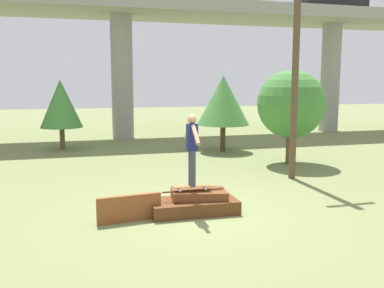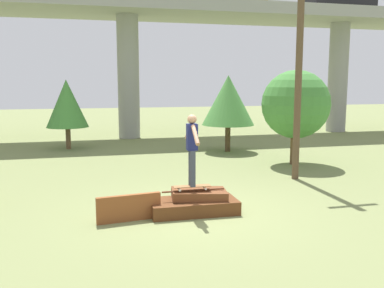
# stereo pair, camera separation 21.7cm
# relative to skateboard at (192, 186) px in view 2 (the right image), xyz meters

# --- Properties ---
(ground_plane) EXTENTS (80.00, 80.00, 0.00)m
(ground_plane) POSITION_rel_skateboard_xyz_m (0.04, 0.02, -0.61)
(ground_plane) COLOR olive
(scrap_pile) EXTENTS (1.93, 0.99, 0.53)m
(scrap_pile) POSITION_rel_skateboard_xyz_m (0.07, 0.04, -0.40)
(scrap_pile) COLOR #5B3319
(scrap_pile) RESTS_ON ground_plane
(scrap_plank_loose) EXTENTS (1.35, 0.28, 0.56)m
(scrap_plank_loose) POSITION_rel_skateboard_xyz_m (-1.40, -0.19, -0.33)
(scrap_plank_loose) COLOR brown
(scrap_plank_loose) RESTS_ON ground_plane
(skateboard) EXTENTS (0.83, 0.23, 0.09)m
(skateboard) POSITION_rel_skateboard_xyz_m (0.00, 0.00, 0.00)
(skateboard) COLOR brown
(skateboard) RESTS_ON scrap_pile
(skater) EXTENTS (0.23, 1.16, 1.56)m
(skater) POSITION_rel_skateboard_xyz_m (-0.00, -0.00, 0.91)
(skater) COLOR #383D4C
(skater) RESTS_ON skateboard
(highway_overpass) EXTENTS (44.00, 4.55, 6.81)m
(highway_overpass) POSITION_rel_skateboard_xyz_m (0.04, 13.39, 5.37)
(highway_overpass) COLOR gray
(highway_overpass) RESTS_ON ground_plane
(car_on_overpass_far_right) EXTENTS (3.86, 1.74, 1.38)m
(car_on_overpass_far_right) POSITION_rel_skateboard_xyz_m (12.10, 13.66, 6.77)
(car_on_overpass_far_right) COLOR black
(car_on_overpass_far_right) RESTS_ON highway_overpass
(utility_pole) EXTENTS (1.30, 0.20, 7.22)m
(utility_pole) POSITION_rel_skateboard_xyz_m (3.83, 2.54, 3.13)
(utility_pole) COLOR brown
(utility_pole) RESTS_ON ground_plane
(tree_behind_left) EXTENTS (1.78, 1.78, 2.99)m
(tree_behind_left) POSITION_rel_skateboard_xyz_m (-2.93, 10.25, 1.35)
(tree_behind_left) COLOR brown
(tree_behind_left) RESTS_ON ground_plane
(tree_behind_right) EXTENTS (2.16, 2.16, 3.16)m
(tree_behind_right) POSITION_rel_skateboard_xyz_m (3.53, 7.86, 1.52)
(tree_behind_right) COLOR #4C3823
(tree_behind_right) RESTS_ON ground_plane
(tree_mid_back) EXTENTS (2.36, 2.36, 3.29)m
(tree_mid_back) POSITION_rel_skateboard_xyz_m (4.88, 4.65, 1.49)
(tree_mid_back) COLOR brown
(tree_mid_back) RESTS_ON ground_plane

